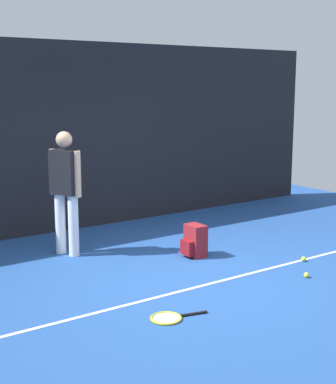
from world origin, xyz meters
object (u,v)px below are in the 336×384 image
tennis_ball_by_fence (306,275)px  backpack (195,241)px  tennis_ball_near_player (304,259)px  tennis_racket (169,318)px  tennis_player (66,185)px

tennis_ball_by_fence → backpack: bearing=111.2°
tennis_ball_near_player → tennis_racket: bearing=-168.7°
tennis_ball_near_player → tennis_ball_by_fence: (-0.47, -0.46, 0.00)m
backpack → tennis_ball_near_player: backpack is taller
tennis_player → tennis_ball_by_fence: size_ratio=25.76×
tennis_player → backpack: size_ratio=3.86×
tennis_racket → backpack: backpack is taller
backpack → tennis_ball_near_player: 1.47m
tennis_player → tennis_racket: (-0.14, -2.62, -0.95)m
backpack → tennis_ball_near_player: bearing=47.8°
tennis_racket → backpack: size_ratio=1.45×
tennis_player → tennis_ball_near_player: 3.34m
tennis_racket → tennis_ball_near_player: 2.61m
tennis_ball_near_player → backpack: bearing=135.7°
tennis_ball_near_player → tennis_ball_by_fence: 0.66m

